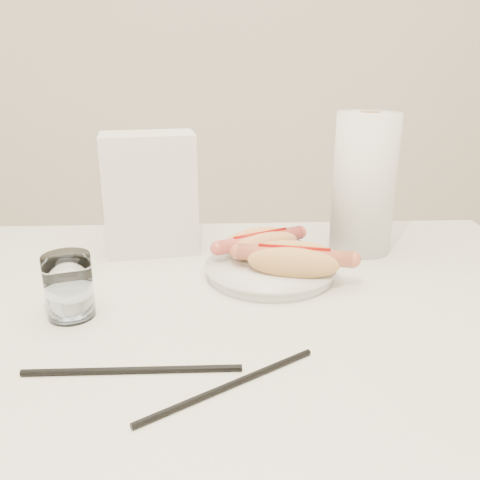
{
  "coord_description": "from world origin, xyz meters",
  "views": [
    {
      "loc": [
        0.05,
        -0.66,
        1.09
      ],
      "look_at": [
        0.08,
        0.1,
        0.82
      ],
      "focal_mm": 38.95,
      "sensor_mm": 36.0,
      "label": 1
    }
  ],
  "objects_px": {
    "hotdog_left": "(260,244)",
    "plate": "(270,271)",
    "paper_towel_roll": "(364,184)",
    "table": "(186,349)",
    "napkin_box": "(150,194)",
    "hotdog_right": "(294,260)",
    "water_glass": "(69,286)"
  },
  "relations": [
    {
      "from": "table",
      "to": "plate",
      "type": "xyz_separation_m",
      "value": [
        0.13,
        0.12,
        0.07
      ]
    },
    {
      "from": "napkin_box",
      "to": "plate",
      "type": "bearing_deg",
      "value": -40.86
    },
    {
      "from": "hotdog_left",
      "to": "paper_towel_roll",
      "type": "xyz_separation_m",
      "value": [
        0.19,
        0.07,
        0.09
      ]
    },
    {
      "from": "hotdog_left",
      "to": "napkin_box",
      "type": "relative_size",
      "value": 0.73
    },
    {
      "from": "plate",
      "to": "napkin_box",
      "type": "distance_m",
      "value": 0.26
    },
    {
      "from": "plate",
      "to": "water_glass",
      "type": "distance_m",
      "value": 0.32
    },
    {
      "from": "hotdog_right",
      "to": "water_glass",
      "type": "height_order",
      "value": "water_glass"
    },
    {
      "from": "hotdog_left",
      "to": "plate",
      "type": "bearing_deg",
      "value": -102.27
    },
    {
      "from": "table",
      "to": "water_glass",
      "type": "distance_m",
      "value": 0.19
    },
    {
      "from": "plate",
      "to": "hotdog_right",
      "type": "distance_m",
      "value": 0.06
    },
    {
      "from": "hotdog_left",
      "to": "table",
      "type": "bearing_deg",
      "value": -152.06
    },
    {
      "from": "table",
      "to": "plate",
      "type": "distance_m",
      "value": 0.19
    },
    {
      "from": "table",
      "to": "paper_towel_roll",
      "type": "distance_m",
      "value": 0.43
    },
    {
      "from": "table",
      "to": "hotdog_left",
      "type": "relative_size",
      "value": 7.69
    },
    {
      "from": "table",
      "to": "napkin_box",
      "type": "xyz_separation_m",
      "value": [
        -0.07,
        0.25,
        0.17
      ]
    },
    {
      "from": "plate",
      "to": "hotdog_right",
      "type": "height_order",
      "value": "hotdog_right"
    },
    {
      "from": "plate",
      "to": "hotdog_left",
      "type": "relative_size",
      "value": 1.31
    },
    {
      "from": "paper_towel_roll",
      "to": "hotdog_left",
      "type": "bearing_deg",
      "value": -160.83
    },
    {
      "from": "table",
      "to": "hotdog_right",
      "type": "bearing_deg",
      "value": 28.25
    },
    {
      "from": "plate",
      "to": "hotdog_left",
      "type": "distance_m",
      "value": 0.06
    },
    {
      "from": "hotdog_left",
      "to": "water_glass",
      "type": "xyz_separation_m",
      "value": [
        -0.27,
        -0.17,
        0.01
      ]
    },
    {
      "from": "table",
      "to": "water_glass",
      "type": "height_order",
      "value": "water_glass"
    },
    {
      "from": "plate",
      "to": "hotdog_left",
      "type": "height_order",
      "value": "hotdog_left"
    },
    {
      "from": "napkin_box",
      "to": "table",
      "type": "bearing_deg",
      "value": -82.86
    },
    {
      "from": "plate",
      "to": "hotdog_left",
      "type": "bearing_deg",
      "value": 104.48
    },
    {
      "from": "hotdog_left",
      "to": "napkin_box",
      "type": "xyz_separation_m",
      "value": [
        -0.19,
        0.08,
        0.07
      ]
    },
    {
      "from": "water_glass",
      "to": "paper_towel_roll",
      "type": "distance_m",
      "value": 0.53
    },
    {
      "from": "napkin_box",
      "to": "hotdog_right",
      "type": "bearing_deg",
      "value": -42.6
    },
    {
      "from": "table",
      "to": "hotdog_right",
      "type": "distance_m",
      "value": 0.21
    },
    {
      "from": "napkin_box",
      "to": "hotdog_left",
      "type": "bearing_deg",
      "value": -31.13
    },
    {
      "from": "water_glass",
      "to": "napkin_box",
      "type": "bearing_deg",
      "value": 71.55
    },
    {
      "from": "hotdog_left",
      "to": "water_glass",
      "type": "distance_m",
      "value": 0.32
    }
  ]
}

